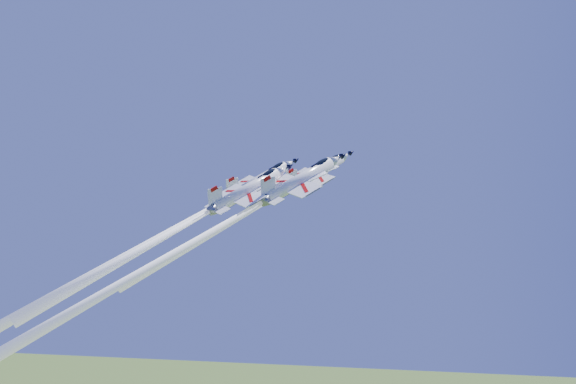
% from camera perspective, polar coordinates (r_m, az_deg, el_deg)
% --- Properties ---
extents(jet_lead, '(25.04, 24.44, 28.54)m').
position_cam_1_polar(jet_lead, '(99.53, -3.16, -1.58)').
color(jet_lead, white).
extents(jet_left, '(30.68, 30.60, 36.49)m').
position_cam_1_polar(jet_left, '(102.43, -10.81, -3.60)').
color(jet_left, white).
extents(jet_right, '(34.77, 34.87, 42.33)m').
position_cam_1_polar(jet_right, '(89.37, -9.70, -5.15)').
color(jet_right, white).
extents(jet_slot, '(25.87, 25.05, 29.05)m').
position_cam_1_polar(jet_slot, '(92.35, -10.05, -3.44)').
color(jet_slot, white).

